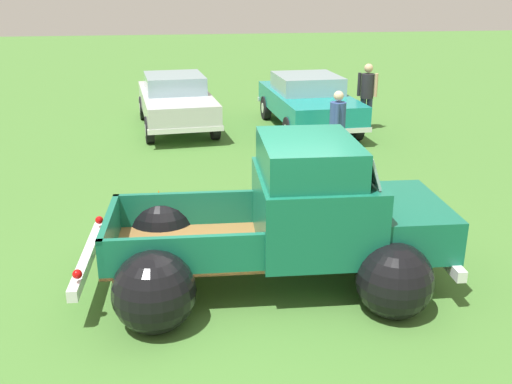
# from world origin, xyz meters

# --- Properties ---
(ground_plane) EXTENTS (80.00, 80.00, 0.00)m
(ground_plane) POSITION_xyz_m (0.00, 0.00, 0.00)
(ground_plane) COLOR #477A33
(vintage_pickup_truck) EXTENTS (4.71, 2.95, 1.96)m
(vintage_pickup_truck) POSITION_xyz_m (0.39, -0.02, 0.76)
(vintage_pickup_truck) COLOR black
(vintage_pickup_truck) RESTS_ON ground
(show_car_0) EXTENTS (2.17, 4.44, 1.43)m
(show_car_0) POSITION_xyz_m (-0.93, 8.85, 0.78)
(show_car_0) COLOR black
(show_car_0) RESTS_ON ground
(show_car_1) EXTENTS (2.09, 4.44, 1.43)m
(show_car_1) POSITION_xyz_m (2.57, 8.26, 0.78)
(show_car_1) COLOR black
(show_car_1) RESTS_ON ground
(spectator_0) EXTENTS (0.44, 0.53, 1.60)m
(spectator_0) POSITION_xyz_m (2.42, 4.96, 0.91)
(spectator_0) COLOR navy
(spectator_0) RESTS_ON ground
(spectator_1) EXTENTS (0.51, 0.46, 1.75)m
(spectator_1) POSITION_xyz_m (4.09, 7.92, 1.01)
(spectator_1) COLOR navy
(spectator_1) RESTS_ON ground
(lane_cone_0) EXTENTS (0.36, 0.36, 0.63)m
(lane_cone_0) POSITION_xyz_m (-1.35, 2.06, 0.31)
(lane_cone_0) COLOR black
(lane_cone_0) RESTS_ON ground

